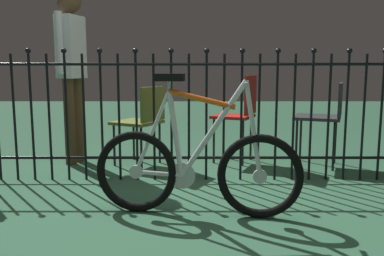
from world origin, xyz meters
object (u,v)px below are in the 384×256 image
Objects in this scene: bicycle at (198,167)px; chair_olive at (145,117)px; chair_charcoal at (328,113)px; person_visitor at (73,60)px; chair_red at (242,110)px.

chair_olive is at bearing 110.09° from bicycle.
chair_charcoal is 2.63m from person_visitor.
chair_charcoal is (1.31, 1.39, 0.21)m from bicycle.
bicycle reaches higher than chair_charcoal.
person_visitor is at bearing -179.04° from chair_red.
bicycle is 0.79× the size of person_visitor.
chair_red is 1.02m from chair_olive.
chair_olive is 0.94m from person_visitor.
chair_olive is at bearing 178.70° from chair_charcoal.
chair_olive is 1.84m from chair_charcoal.
chair_olive is at bearing -8.57° from person_visitor.
person_visitor is at bearing 171.43° from chair_olive.
bicycle is 2.13m from person_visitor.
chair_olive is (-0.52, 1.43, 0.17)m from bicycle.
chair_olive is 0.46× the size of person_visitor.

